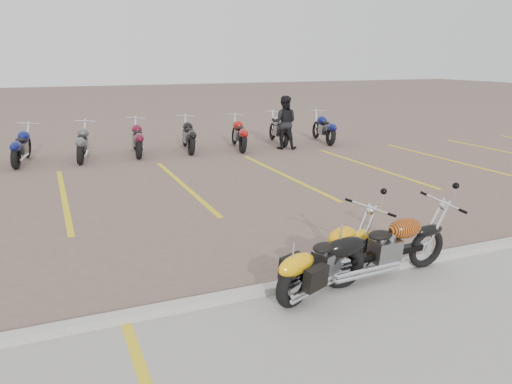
{
  "coord_description": "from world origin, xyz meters",
  "views": [
    {
      "loc": [
        -2.93,
        -7.37,
        2.97
      ],
      "look_at": [
        0.28,
        0.19,
        0.75
      ],
      "focal_mm": 35.0,
      "sensor_mm": 36.0,
      "label": 1
    }
  ],
  "objects": [
    {
      "name": "yellow_cruiser",
      "position": [
        0.25,
        -2.16,
        0.4
      ],
      "size": [
        1.86,
        0.88,
        0.81
      ],
      "rotation": [
        0.1,
        0.0,
        0.4
      ],
      "color": "black",
      "rests_on": "ground"
    },
    {
      "name": "ground",
      "position": [
        0.0,
        0.0,
        0.0
      ],
      "size": [
        100.0,
        100.0,
        0.0
      ],
      "primitive_type": "plane",
      "color": "#715B50",
      "rests_on": "ground"
    },
    {
      "name": "person_b",
      "position": [
        4.41,
        7.52,
        0.88
      ],
      "size": [
        1.07,
        1.0,
        1.76
      ],
      "primitive_type": "imported",
      "rotation": [
        0.0,
        0.0,
        2.63
      ],
      "color": "black",
      "rests_on": "ground"
    },
    {
      "name": "curb",
      "position": [
        0.0,
        -2.0,
        0.06
      ],
      "size": [
        60.0,
        0.18,
        0.12
      ],
      "primitive_type": "cube",
      "color": "#ADAAA3",
      "rests_on": "ground"
    },
    {
      "name": "parking_stripes",
      "position": [
        0.0,
        4.0,
        0.0
      ],
      "size": [
        38.0,
        5.5,
        0.01
      ],
      "primitive_type": null,
      "color": "gold",
      "rests_on": "ground"
    },
    {
      "name": "flame_cruiser",
      "position": [
        1.17,
        -2.17,
        0.42
      ],
      "size": [
        2.07,
        0.33,
        0.85
      ],
      "rotation": [
        0.09,
        0.0,
        0.05
      ],
      "color": "black",
      "rests_on": "ground"
    },
    {
      "name": "bg_bike_row",
      "position": [
        -1.16,
        8.24,
        0.55
      ],
      "size": [
        15.68,
        2.05,
        1.1
      ],
      "color": "black",
      "rests_on": "ground"
    }
  ]
}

